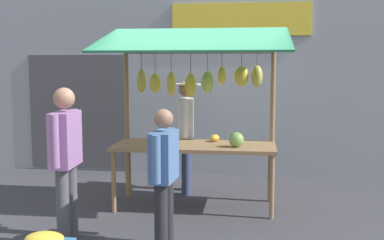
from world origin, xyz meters
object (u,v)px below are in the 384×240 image
at_px(vendor_with_sunhat, 186,127).
at_px(shopper_with_ponytail, 164,171).
at_px(shopper_in_striped_shirt, 66,152).
at_px(market_stall, 197,95).

distance_m(vendor_with_sunhat, shopper_with_ponytail, 2.33).
distance_m(shopper_with_ponytail, shopper_in_striped_shirt, 1.13).
bearing_deg(shopper_in_striped_shirt, market_stall, -43.13).
xyz_separation_m(market_stall, shopper_in_striped_shirt, (1.28, 1.52, -0.56)).
xyz_separation_m(shopper_with_ponytail, shopper_in_striped_shirt, (1.12, -0.10, 0.15)).
xyz_separation_m(market_stall, shopper_with_ponytail, (0.16, 1.62, -0.71)).
relative_size(market_stall, vendor_with_sunhat, 1.46).
xyz_separation_m(vendor_with_sunhat, shopper_in_striped_shirt, (1.03, 2.22, -0.02)).
height_order(market_stall, vendor_with_sunhat, market_stall).
bearing_deg(shopper_with_ponytail, market_stall, -1.21).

